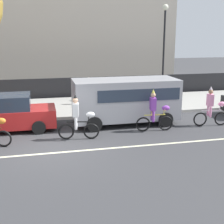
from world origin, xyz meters
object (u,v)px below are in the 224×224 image
object	(u,v)px
parade_cyclist_pink	(212,109)
parked_van_grey	(127,98)
parade_cyclist_purple	(155,113)
parked_car_red	(9,114)
street_lamp_post	(164,38)
parade_cyclist_zebra	(79,120)
pedestrian_onlooker	(89,90)

from	to	relation	value
parade_cyclist_pink	parked_van_grey	distance (m)	4.06
parade_cyclist_purple	parked_car_red	xyz separation A→B (m)	(-6.41, 1.57, -0.06)
parade_cyclist_purple	street_lamp_post	distance (m)	7.22
parade_cyclist_zebra	street_lamp_post	xyz separation A→B (m)	(6.18, 6.27, 3.15)
parked_car_red	pedestrian_onlooker	bearing A→B (deg)	42.59
parade_cyclist_zebra	parade_cyclist_purple	xyz separation A→B (m)	(3.48, 0.36, 0.00)
parade_cyclist_purple	pedestrian_onlooker	bearing A→B (deg)	111.36
parade_cyclist_purple	parked_van_grey	bearing A→B (deg)	121.41
parade_cyclist_zebra	street_lamp_post	size ratio (longest dim) A/B	0.33
pedestrian_onlooker	street_lamp_post	bearing A→B (deg)	4.91
parked_van_grey	parade_cyclist_pink	bearing A→B (deg)	-19.05
parade_cyclist_purple	parked_van_grey	size ratio (longest dim) A/B	0.38
parade_cyclist_zebra	parked_car_red	size ratio (longest dim) A/B	0.47
parked_car_red	parade_cyclist_pink	bearing A→B (deg)	-8.53
parade_cyclist_zebra	street_lamp_post	world-z (taller)	street_lamp_post
parade_cyclist_zebra	parade_cyclist_pink	bearing A→B (deg)	4.73
parked_van_grey	street_lamp_post	distance (m)	6.32
parade_cyclist_purple	parade_cyclist_pink	xyz separation A→B (m)	(2.91, 0.17, 0.00)
parked_car_red	pedestrian_onlooker	distance (m)	5.80
parade_cyclist_pink	street_lamp_post	xyz separation A→B (m)	(-0.21, 5.74, 3.15)
parade_cyclist_purple	street_lamp_post	world-z (taller)	street_lamp_post
pedestrian_onlooker	parade_cyclist_pink	bearing A→B (deg)	-46.47
parade_cyclist_purple	parked_car_red	world-z (taller)	parade_cyclist_purple
parked_van_grey	parked_car_red	world-z (taller)	parked_van_grey
parade_cyclist_zebra	pedestrian_onlooker	bearing A→B (deg)	77.15
parade_cyclist_purple	parade_cyclist_pink	world-z (taller)	same
parked_van_grey	street_lamp_post	world-z (taller)	street_lamp_post
parked_car_red	street_lamp_post	xyz separation A→B (m)	(9.12, 4.34, 3.21)
parade_cyclist_pink	parade_cyclist_purple	bearing A→B (deg)	-176.65
parade_cyclist_zebra	parade_cyclist_pink	world-z (taller)	same
parade_cyclist_pink	street_lamp_post	bearing A→B (deg)	92.05
parade_cyclist_zebra	parade_cyclist_pink	xyz separation A→B (m)	(6.39, 0.53, 0.00)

